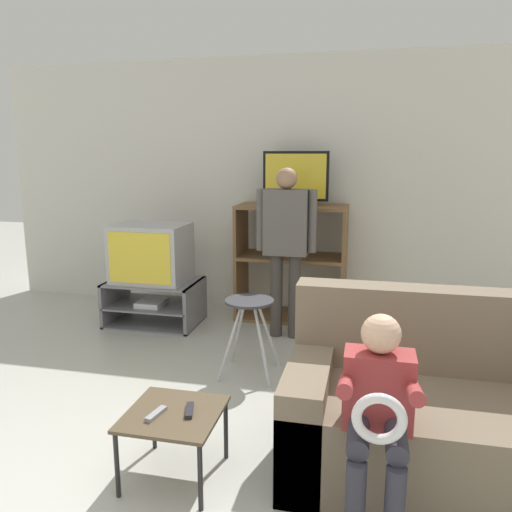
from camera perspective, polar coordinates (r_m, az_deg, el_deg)
wall_back at (r=5.21m, az=4.05°, el=7.88°), size 6.40×0.06×2.60m
tv_stand at (r=4.99m, az=-11.51°, el=-5.21°), size 0.87×0.59×0.43m
television_main at (r=4.88m, az=-11.87°, el=0.35°), size 0.68×0.53×0.55m
media_shelf at (r=4.98m, az=4.06°, el=-0.61°), size 1.07×0.51×1.15m
television_flat at (r=4.89m, az=4.55°, el=8.71°), size 0.64×0.20×0.52m
folding_stool at (r=3.72m, az=-0.75°, el=-6.48°), size 0.41×0.40×0.59m
snack_table at (r=2.68m, az=-9.39°, el=-17.91°), size 0.47×0.47×0.36m
remote_control_black at (r=2.64m, az=-7.62°, el=-17.07°), size 0.08×0.15×0.02m
remote_control_white at (r=2.64m, az=-11.35°, el=-17.27°), size 0.06×0.15×0.02m
couch at (r=2.84m, az=20.76°, el=-16.92°), size 1.60×0.83×0.92m
person_standing_adult at (r=4.39m, az=3.46°, el=2.17°), size 0.53×0.20×1.52m
person_seated_child at (r=2.25m, az=13.76°, el=-16.53°), size 0.33×0.43×0.97m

